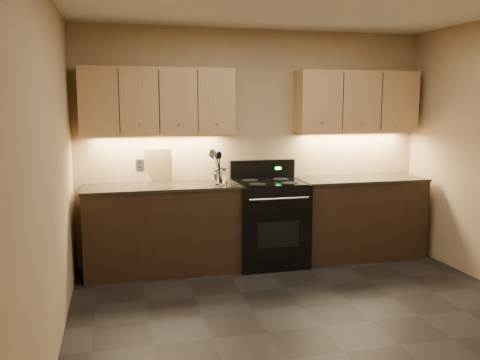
# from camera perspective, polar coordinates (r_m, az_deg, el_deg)

# --- Properties ---
(floor) EXTENTS (4.00, 4.00, 0.00)m
(floor) POSITION_cam_1_polar(r_m,az_deg,el_deg) (4.30, 9.06, -15.94)
(floor) COLOR black
(floor) RESTS_ON ground
(wall_back) EXTENTS (4.00, 0.04, 2.60)m
(wall_back) POSITION_cam_1_polar(r_m,az_deg,el_deg) (5.82, 1.67, 3.86)
(wall_back) COLOR tan
(wall_back) RESTS_ON ground
(wall_left) EXTENTS (0.04, 4.00, 2.60)m
(wall_left) POSITION_cam_1_polar(r_m,az_deg,el_deg) (3.65, -20.72, 0.54)
(wall_left) COLOR tan
(wall_left) RESTS_ON ground
(counter_left) EXTENTS (1.62, 0.62, 0.93)m
(counter_left) POSITION_cam_1_polar(r_m,az_deg,el_deg) (5.47, -8.73, -5.40)
(counter_left) COLOR black
(counter_left) RESTS_ON ground
(counter_right) EXTENTS (1.46, 0.62, 0.93)m
(counter_right) POSITION_cam_1_polar(r_m,az_deg,el_deg) (6.10, 13.18, -4.08)
(counter_right) COLOR black
(counter_right) RESTS_ON ground
(stove) EXTENTS (0.76, 0.68, 1.14)m
(stove) POSITION_cam_1_polar(r_m,az_deg,el_deg) (5.67, 3.28, -4.68)
(stove) COLOR black
(stove) RESTS_ON ground
(upper_cab_left) EXTENTS (1.60, 0.30, 0.70)m
(upper_cab_left) POSITION_cam_1_polar(r_m,az_deg,el_deg) (5.46, -9.19, 8.70)
(upper_cab_left) COLOR tan
(upper_cab_left) RESTS_ON wall_back
(upper_cab_right) EXTENTS (1.44, 0.30, 0.70)m
(upper_cab_right) POSITION_cam_1_polar(r_m,az_deg,el_deg) (6.09, 12.96, 8.56)
(upper_cab_right) COLOR tan
(upper_cab_right) RESTS_ON wall_back
(outlet_plate) EXTENTS (0.08, 0.01, 0.12)m
(outlet_plate) POSITION_cam_1_polar(r_m,az_deg,el_deg) (5.63, -11.18, 1.70)
(outlet_plate) COLOR #B2B5BA
(outlet_plate) RESTS_ON wall_back
(utensil_crock) EXTENTS (0.18, 0.18, 0.17)m
(utensil_crock) POSITION_cam_1_polar(r_m,az_deg,el_deg) (5.39, -2.24, 0.37)
(utensil_crock) COLOR white
(utensil_crock) RESTS_ON counter_left
(cutting_board) EXTENTS (0.31, 0.17, 0.38)m
(cutting_board) POSITION_cam_1_polar(r_m,az_deg,el_deg) (5.60, -9.14, 1.68)
(cutting_board) COLOR tan
(cutting_board) RESTS_ON counter_left
(black_spoon) EXTENTS (0.09, 0.12, 0.34)m
(black_spoon) POSITION_cam_1_polar(r_m,az_deg,el_deg) (5.40, -2.26, 1.49)
(black_spoon) COLOR black
(black_spoon) RESTS_ON utensil_crock
(black_turner) EXTENTS (0.14, 0.19, 0.33)m
(black_turner) POSITION_cam_1_polar(r_m,az_deg,el_deg) (5.37, -2.10, 1.39)
(black_turner) COLOR black
(black_turner) RESTS_ON utensil_crock
(steel_spatula) EXTENTS (0.20, 0.13, 0.39)m
(steel_spatula) POSITION_cam_1_polar(r_m,az_deg,el_deg) (5.38, -2.07, 1.72)
(steel_spatula) COLOR silver
(steel_spatula) RESTS_ON utensil_crock
(steel_skimmer) EXTENTS (0.20, 0.15, 0.36)m
(steel_skimmer) POSITION_cam_1_polar(r_m,az_deg,el_deg) (5.37, -1.93, 1.49)
(steel_skimmer) COLOR silver
(steel_skimmer) RESTS_ON utensil_crock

